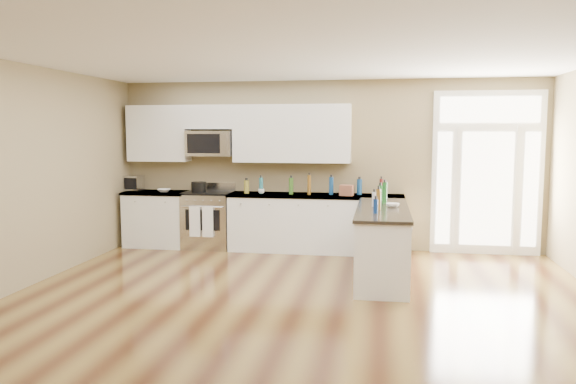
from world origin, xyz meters
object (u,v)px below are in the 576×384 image
at_px(toaster_oven, 133,183).
at_px(peninsula_cabinet, 382,245).
at_px(kitchen_range, 209,220).
at_px(stockpot, 199,187).

bearing_deg(toaster_oven, peninsula_cabinet, -9.47).
distance_m(kitchen_range, toaster_oven, 1.50).
bearing_deg(toaster_oven, stockpot, 2.19).
bearing_deg(peninsula_cabinet, toaster_oven, 160.08).
xyz_separation_m(stockpot, toaster_oven, (-1.24, 0.18, 0.03)).
relative_size(peninsula_cabinet, toaster_oven, 7.64).
relative_size(peninsula_cabinet, stockpot, 9.45).
relative_size(kitchen_range, toaster_oven, 3.56).
height_order(stockpot, toaster_oven, toaster_oven).
bearing_deg(toaster_oven, kitchen_range, 6.28).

